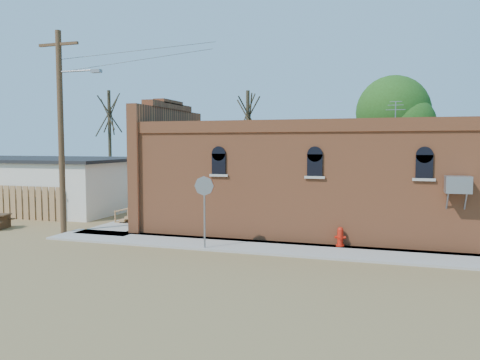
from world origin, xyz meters
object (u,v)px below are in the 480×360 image
(brick_bar, at_px, (297,180))
(fire_hydrant, at_px, (340,237))
(stop_sign, at_px, (204,193))
(trash_barrel, at_px, (143,212))
(utility_pole, at_px, (62,127))

(brick_bar, relative_size, fire_hydrant, 21.90)
(fire_hydrant, distance_m, stop_sign, 5.51)
(trash_barrel, bearing_deg, utility_pole, -109.66)
(utility_pole, xyz_separation_m, trash_barrel, (1.56, 4.36, -4.32))
(utility_pole, xyz_separation_m, fire_hydrant, (12.18, 0.60, -4.32))
(brick_bar, height_order, utility_pole, utility_pole)
(brick_bar, bearing_deg, trash_barrel, 179.57)
(brick_bar, bearing_deg, fire_hydrant, -57.08)
(fire_hydrant, bearing_deg, trash_barrel, 139.75)
(fire_hydrant, bearing_deg, brick_bar, 102.16)
(brick_bar, distance_m, fire_hydrant, 4.79)
(stop_sign, bearing_deg, brick_bar, 80.10)
(utility_pole, height_order, stop_sign, utility_pole)
(stop_sign, bearing_deg, utility_pole, -174.69)
(brick_bar, height_order, trash_barrel, brick_bar)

